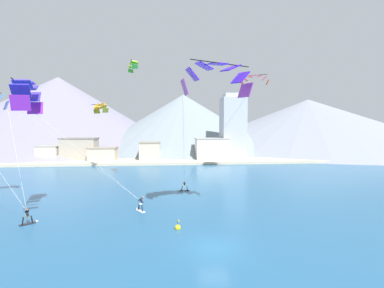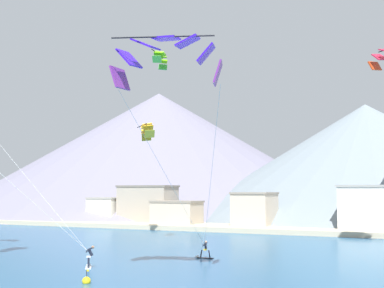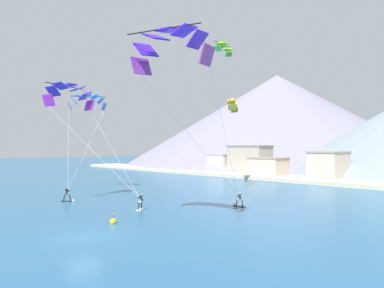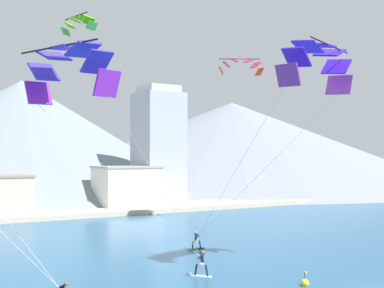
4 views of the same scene
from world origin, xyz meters
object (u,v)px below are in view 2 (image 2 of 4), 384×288
at_px(race_marker_buoy, 86,281).
at_px(parafoil_kite_distant_high_outer, 161,58).
at_px(parafoil_kite_near_lead, 167,56).
at_px(kitesurfer_mid_center, 89,260).
at_px(parafoil_kite_distant_low_drift, 147,130).
at_px(kitesurfer_near_lead, 203,253).

bearing_deg(race_marker_buoy, parafoil_kite_distant_high_outer, 107.87).
bearing_deg(parafoil_kite_near_lead, parafoil_kite_distant_high_outer, 120.94).
bearing_deg(kitesurfer_mid_center, parafoil_kite_distant_low_drift, 112.73).
relative_size(parafoil_kite_near_lead, parafoil_kite_distant_high_outer, 3.62).
bearing_deg(parafoil_kite_near_lead, kitesurfer_near_lead, 103.88).
distance_m(parafoil_kite_distant_high_outer, parafoil_kite_distant_low_drift, 15.93).
relative_size(parafoil_kite_distant_high_outer, race_marker_buoy, 4.19).
bearing_deg(race_marker_buoy, parafoil_kite_distant_low_drift, 115.28).
xyz_separation_m(parafoil_kite_distant_high_outer, parafoil_kite_distant_low_drift, (-8.79, 11.67, -6.36)).
distance_m(parafoil_kite_distant_low_drift, race_marker_buoy, 39.71).
xyz_separation_m(kitesurfer_mid_center, parafoil_kite_near_lead, (8.54, -2.93, 14.70)).
height_order(kitesurfer_mid_center, parafoil_kite_near_lead, parafoil_kite_near_lead).
height_order(parafoil_kite_distant_high_outer, race_marker_buoy, parafoil_kite_distant_high_outer).
xyz_separation_m(parafoil_kite_distant_high_outer, race_marker_buoy, (7.05, -21.88, -20.53)).
height_order(kitesurfer_near_lead, kitesurfer_mid_center, kitesurfer_mid_center).
distance_m(parafoil_kite_near_lead, race_marker_buoy, 15.99).
bearing_deg(kitesurfer_mid_center, kitesurfer_near_lead, 58.95).
height_order(kitesurfer_mid_center, parafoil_kite_distant_high_outer, parafoil_kite_distant_high_outer).
relative_size(kitesurfer_mid_center, parafoil_kite_near_lead, 0.12).
bearing_deg(kitesurfer_mid_center, parafoil_kite_distant_high_outer, 99.90).
relative_size(kitesurfer_mid_center, parafoil_kite_distant_low_drift, 0.35).
bearing_deg(parafoil_kite_near_lead, kitesurfer_mid_center, 161.08).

